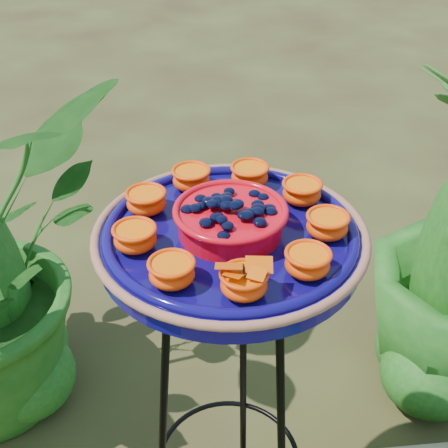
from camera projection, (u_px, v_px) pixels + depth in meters
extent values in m
torus|color=black|center=(230.00, 257.00, 1.02)|extent=(0.30, 0.30, 0.02)
cylinder|color=black|center=(243.00, 370.00, 1.36)|extent=(0.04, 0.08, 0.83)
cylinder|color=black|center=(163.00, 437.00, 1.22)|extent=(0.08, 0.03, 0.83)
cylinder|color=#0C0756|center=(230.00, 242.00, 1.00)|extent=(0.53, 0.53, 0.04)
torus|color=#936342|center=(230.00, 233.00, 0.99)|extent=(0.44, 0.44, 0.02)
torus|color=#0C0756|center=(230.00, 231.00, 0.99)|extent=(0.41, 0.41, 0.02)
cylinder|color=red|center=(230.00, 221.00, 0.98)|extent=(0.21, 0.21, 0.04)
torus|color=red|center=(231.00, 210.00, 0.97)|extent=(0.18, 0.18, 0.01)
ellipsoid|color=black|center=(231.00, 207.00, 0.97)|extent=(0.15, 0.15, 0.03)
ellipsoid|color=#FF4902|center=(327.00, 227.00, 0.97)|extent=(0.07, 0.07, 0.03)
cylinder|color=orange|center=(328.00, 218.00, 0.97)|extent=(0.06, 0.06, 0.01)
ellipsoid|color=#FF4902|center=(302.00, 194.00, 1.06)|extent=(0.07, 0.07, 0.03)
cylinder|color=orange|center=(302.00, 186.00, 1.05)|extent=(0.06, 0.06, 0.01)
ellipsoid|color=#FF4902|center=(250.00, 177.00, 1.10)|extent=(0.07, 0.07, 0.03)
cylinder|color=orange|center=(250.00, 169.00, 1.10)|extent=(0.06, 0.06, 0.01)
ellipsoid|color=#FF4902|center=(191.00, 180.00, 1.09)|extent=(0.07, 0.07, 0.03)
cylinder|color=orange|center=(191.00, 172.00, 1.09)|extent=(0.06, 0.06, 0.01)
ellipsoid|color=#FF4902|center=(146.00, 203.00, 1.03)|extent=(0.07, 0.07, 0.03)
cylinder|color=orange|center=(146.00, 195.00, 1.02)|extent=(0.06, 0.06, 0.01)
ellipsoid|color=#FF4902|center=(135.00, 240.00, 0.95)|extent=(0.07, 0.07, 0.03)
cylinder|color=orange|center=(134.00, 231.00, 0.94)|extent=(0.06, 0.06, 0.01)
ellipsoid|color=#FF4902|center=(172.00, 274.00, 0.88)|extent=(0.07, 0.07, 0.03)
cylinder|color=orange|center=(171.00, 265.00, 0.87)|extent=(0.06, 0.06, 0.01)
ellipsoid|color=#FF4902|center=(244.00, 285.00, 0.86)|extent=(0.07, 0.07, 0.03)
cylinder|color=orange|center=(244.00, 276.00, 0.85)|extent=(0.06, 0.06, 0.01)
ellipsoid|color=#FF4902|center=(307.00, 264.00, 0.90)|extent=(0.07, 0.07, 0.03)
cylinder|color=orange|center=(308.00, 255.00, 0.89)|extent=(0.06, 0.06, 0.01)
cylinder|color=black|center=(244.00, 270.00, 0.84)|extent=(0.01, 0.03, 0.00)
cube|color=orange|center=(229.00, 266.00, 0.84)|extent=(0.04, 0.03, 0.01)
cube|color=orange|center=(259.00, 265.00, 0.84)|extent=(0.04, 0.03, 0.01)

